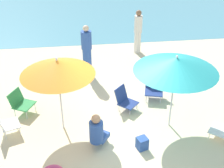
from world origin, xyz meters
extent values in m
plane|color=beige|center=(0.00, 0.00, 0.00)|extent=(40.00, 40.00, 0.00)
cylinder|color=silver|center=(1.26, 0.14, 0.97)|extent=(0.04, 0.04, 1.94)
cone|color=teal|center=(1.26, 0.14, 1.77)|extent=(1.99, 1.99, 0.34)
sphere|color=silver|center=(1.26, 0.14, 1.97)|extent=(0.06, 0.06, 0.06)
cylinder|color=silver|center=(-1.47, 0.37, 0.96)|extent=(0.04, 0.04, 1.93)
cone|color=orange|center=(-1.47, 0.37, 1.75)|extent=(1.74, 1.74, 0.36)
sphere|color=silver|center=(-1.47, 0.37, 1.96)|extent=(0.06, 0.06, 0.06)
cube|color=white|center=(-2.75, 0.30, 0.26)|extent=(0.57, 0.60, 0.03)
cylinder|color=silver|center=(-2.66, 0.54, 0.12)|extent=(0.02, 0.02, 0.25)
cylinder|color=silver|center=(-2.52, 0.18, 0.12)|extent=(0.02, 0.02, 0.25)
cylinder|color=silver|center=(-2.98, 0.42, 0.12)|extent=(0.02, 0.02, 0.25)
cylinder|color=silver|center=(-2.84, 0.06, 0.12)|extent=(0.02, 0.02, 0.25)
cube|color=white|center=(2.36, -0.48, 0.20)|extent=(0.72, 0.72, 0.03)
cylinder|color=silver|center=(2.08, -0.50, 0.09)|extent=(0.02, 0.02, 0.19)
cylinder|color=silver|center=(2.34, -0.19, 0.09)|extent=(0.02, 0.02, 0.19)
cube|color=navy|center=(1.14, 1.38, 0.25)|extent=(0.62, 0.62, 0.03)
cube|color=navy|center=(1.21, 1.64, 0.47)|extent=(0.54, 0.29, 0.43)
cylinder|color=silver|center=(1.29, 1.13, 0.12)|extent=(0.02, 0.02, 0.23)
cylinder|color=silver|center=(0.89, 1.24, 0.12)|extent=(0.02, 0.02, 0.23)
cylinder|color=silver|center=(1.39, 1.52, 0.12)|extent=(0.02, 0.02, 0.23)
cylinder|color=silver|center=(0.99, 1.63, 0.12)|extent=(0.02, 0.02, 0.23)
cube|color=#33934C|center=(-2.51, 1.12, 0.26)|extent=(0.65, 0.67, 0.03)
cube|color=#33934C|center=(-2.73, 1.23, 0.45)|extent=(0.36, 0.53, 0.37)
cylinder|color=silver|center=(-2.25, 1.22, 0.12)|extent=(0.02, 0.02, 0.25)
cylinder|color=silver|center=(-2.44, 0.85, 0.12)|extent=(0.02, 0.02, 0.25)
cylinder|color=silver|center=(-2.58, 1.39, 0.12)|extent=(0.02, 0.02, 0.25)
cylinder|color=silver|center=(-2.77, 1.02, 0.12)|extent=(0.02, 0.02, 0.25)
cube|color=navy|center=(0.31, 0.93, 0.21)|extent=(0.64, 0.64, 0.03)
cube|color=navy|center=(0.13, 1.09, 0.43)|extent=(0.42, 0.44, 0.42)
cylinder|color=silver|center=(0.56, 0.93, 0.10)|extent=(0.02, 0.02, 0.20)
cylinder|color=silver|center=(0.32, 0.67, 0.10)|extent=(0.02, 0.02, 0.20)
cylinder|color=silver|center=(0.30, 1.18, 0.10)|extent=(0.02, 0.02, 0.20)
cylinder|color=silver|center=(0.05, 0.92, 0.10)|extent=(0.02, 0.02, 0.20)
cube|color=#2D519E|center=(-0.57, -0.34, 0.21)|extent=(0.48, 0.48, 0.12)
cylinder|color=tan|center=(-0.48, -0.21, 0.10)|extent=(0.12, 0.12, 0.21)
cylinder|color=#2D519E|center=(-0.68, -0.49, 0.48)|extent=(0.33, 0.33, 0.53)
sphere|color=tan|center=(-0.68, -0.49, 0.84)|extent=(0.21, 0.21, 0.21)
cylinder|color=silver|center=(1.29, 4.67, 0.40)|extent=(0.25, 0.25, 0.80)
cylinder|color=silver|center=(1.29, 4.67, 1.12)|extent=(0.30, 0.30, 0.64)
sphere|color=#896042|center=(1.29, 4.67, 1.54)|extent=(0.21, 0.21, 0.21)
cylinder|color=#2D519E|center=(-0.69, 3.11, 0.47)|extent=(0.29, 0.29, 0.94)
cylinder|color=#2D519E|center=(-0.69, 3.11, 1.23)|extent=(0.34, 0.34, 0.59)
sphere|color=beige|center=(-0.69, 3.11, 1.62)|extent=(0.20, 0.20, 0.20)
cube|color=#2D519E|center=(0.38, -0.64, 0.15)|extent=(0.30, 0.29, 0.30)
camera|label=1|loc=(-0.98, -5.92, 5.00)|focal=49.03mm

